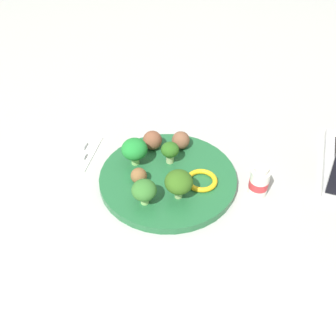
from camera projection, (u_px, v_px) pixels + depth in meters
The scene contains 14 objects.
ground_plane at pixel (168, 181), 0.81m from camera, with size 4.00×4.00×0.00m, color #B2B2AD.
plate at pixel (168, 178), 0.80m from camera, with size 0.28×0.28×0.02m, color #236638.
broccoli_floret_back_right at pixel (179, 182), 0.72m from camera, with size 0.05×0.05×0.06m.
broccoli_floret_near_rim at pixel (170, 151), 0.81m from camera, with size 0.04×0.04×0.05m.
broccoli_floret_front_left at pixel (135, 150), 0.80m from camera, with size 0.05×0.05×0.06m.
broccoli_floret_mid_right at pixel (144, 190), 0.72m from camera, with size 0.05×0.05×0.05m.
meatball_back_right at pixel (182, 140), 0.85m from camera, with size 0.04×0.04×0.04m, color brown.
meatball_back_left at pixel (152, 140), 0.85m from camera, with size 0.04×0.04×0.04m, color brown.
meatball_mid_left at pixel (139, 176), 0.77m from camera, with size 0.03×0.03×0.03m, color brown.
pepper_ring_center at pixel (201, 181), 0.78m from camera, with size 0.06×0.06×0.01m, color yellow.
napkin at pixel (58, 149), 0.88m from camera, with size 0.17×0.12×0.01m, color white.
fork at pixel (64, 143), 0.89m from camera, with size 0.12×0.03×0.01m.
knife at pixel (57, 153), 0.86m from camera, with size 0.15×0.03×0.01m.
yogurt_bottle at pixel (259, 182), 0.76m from camera, with size 0.04×0.04×0.07m.
Camera 1 is at (0.17, -0.56, 0.56)m, focal length 41.79 mm.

